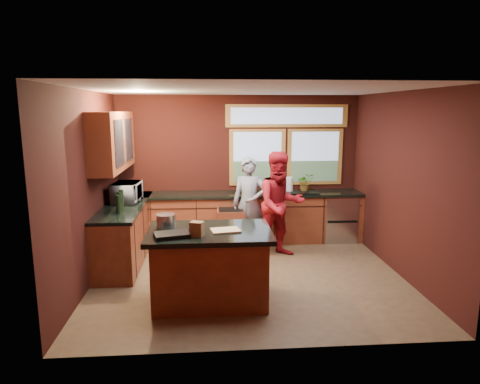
{
  "coord_description": "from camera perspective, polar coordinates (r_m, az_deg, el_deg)",
  "views": [
    {
      "loc": [
        -0.59,
        -5.99,
        2.43
      ],
      "look_at": [
        -0.1,
        0.4,
        1.2
      ],
      "focal_mm": 32.0,
      "sensor_mm": 36.0,
      "label": 1
    }
  ],
  "objects": [
    {
      "name": "black_tray",
      "position": [
        5.16,
        -9.12,
        -5.67
      ],
      "size": [
        0.46,
        0.37,
        0.05
      ],
      "primitive_type": "cube",
      "rotation": [
        0.0,
        0.0,
        0.26
      ],
      "color": "black",
      "rests_on": "island"
    },
    {
      "name": "island",
      "position": [
        5.53,
        -4.03,
        -9.76
      ],
      "size": [
        1.55,
        1.05,
        0.95
      ],
      "color": "#592315",
      "rests_on": "floor"
    },
    {
      "name": "floor",
      "position": [
        6.49,
        1.18,
        -11.08
      ],
      "size": [
        4.5,
        4.5,
        0.0
      ],
      "primitive_type": "plane",
      "color": "brown",
      "rests_on": "ground"
    },
    {
      "name": "paper_towel",
      "position": [
        7.95,
        6.63,
        0.98
      ],
      "size": [
        0.12,
        0.12,
        0.28
      ],
      "primitive_type": "cylinder",
      "color": "white",
      "rests_on": "back_counter"
    },
    {
      "name": "room_shell",
      "position": [
        6.35,
        -4.44,
        5.16
      ],
      "size": [
        4.52,
        4.02,
        2.71
      ],
      "color": "black",
      "rests_on": "ground"
    },
    {
      "name": "person_red",
      "position": [
        7.1,
        5.38,
        -1.72
      ],
      "size": [
        1.0,
        0.87,
        1.77
      ],
      "primitive_type": "imported",
      "rotation": [
        0.0,
        0.0,
        0.26
      ],
      "color": "maroon",
      "rests_on": "floor"
    },
    {
      "name": "potted_plant",
      "position": [
        8.06,
        8.71,
        1.27
      ],
      "size": [
        0.3,
        0.26,
        0.34
      ],
      "primitive_type": "imported",
      "color": "#999999",
      "rests_on": "back_counter"
    },
    {
      "name": "microwave",
      "position": [
        7.27,
        -14.85,
        -0.05
      ],
      "size": [
        0.44,
        0.62,
        0.33
      ],
      "primitive_type": "imported",
      "rotation": [
        0.0,
        0.0,
        1.5
      ],
      "color": "#999999",
      "rests_on": "left_counter"
    },
    {
      "name": "stock_pot",
      "position": [
        5.53,
        -9.84,
        -3.85
      ],
      "size": [
        0.24,
        0.24,
        0.18
      ],
      "primitive_type": "cylinder",
      "color": "silver",
      "rests_on": "island"
    },
    {
      "name": "person_grey",
      "position": [
        7.45,
        1.23,
        -1.61
      ],
      "size": [
        0.67,
        0.52,
        1.63
      ],
      "primitive_type": "imported",
      "rotation": [
        0.0,
        0.0,
        -0.24
      ],
      "color": "slate",
      "rests_on": "floor"
    },
    {
      "name": "back_counter",
      "position": [
        7.97,
        1.44,
        -3.37
      ],
      "size": [
        4.5,
        0.64,
        0.93
      ],
      "color": "#592315",
      "rests_on": "floor"
    },
    {
      "name": "cutting_board",
      "position": [
        5.34,
        -1.94,
        -5.12
      ],
      "size": [
        0.39,
        0.31,
        0.02
      ],
      "primitive_type": "cube",
      "rotation": [
        0.0,
        0.0,
        0.18
      ],
      "color": "tan",
      "rests_on": "island"
    },
    {
      "name": "left_counter",
      "position": [
        7.24,
        -15.09,
        -5.21
      ],
      "size": [
        0.64,
        2.3,
        0.93
      ],
      "color": "#592315",
      "rests_on": "floor"
    },
    {
      "name": "paper_bag",
      "position": [
        5.12,
        -5.78,
        -4.94
      ],
      "size": [
        0.18,
        0.16,
        0.18
      ],
      "primitive_type": "cube",
      "rotation": [
        0.0,
        0.0,
        -0.33
      ],
      "color": "brown",
      "rests_on": "island"
    }
  ]
}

